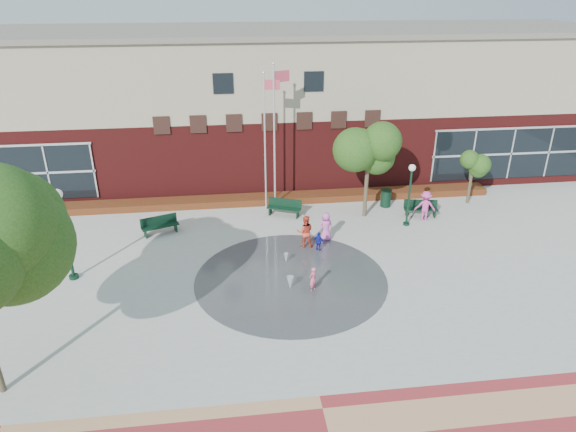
{
  "coord_description": "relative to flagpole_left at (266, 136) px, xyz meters",
  "views": [
    {
      "loc": [
        -2.51,
        -16.05,
        11.97
      ],
      "look_at": [
        0.0,
        4.0,
        2.6
      ],
      "focal_mm": 32.0,
      "sensor_mm": 36.0,
      "label": 1
    }
  ],
  "objects": [
    {
      "name": "ground",
      "position": [
        0.38,
        -10.61,
        -4.28
      ],
      "size": [
        120.0,
        120.0,
        0.0
      ],
      "primitive_type": "plane",
      "color": "#666056",
      "rests_on": "ground"
    },
    {
      "name": "plaza_concrete",
      "position": [
        0.38,
        -6.61,
        -4.28
      ],
      "size": [
        46.0,
        18.0,
        0.01
      ],
      "primitive_type": "cube",
      "color": "#A8A8A0",
      "rests_on": "ground"
    },
    {
      "name": "splash_pad",
      "position": [
        0.38,
        -7.61,
        -4.28
      ],
      "size": [
        8.4,
        8.4,
        0.01
      ],
      "primitive_type": "cylinder",
      "color": "#383A3D",
      "rests_on": "ground"
    },
    {
      "name": "library_building",
      "position": [
        0.38,
        6.87,
        0.36
      ],
      "size": [
        44.4,
        10.4,
        9.2
      ],
      "color": "#591515",
      "rests_on": "ground"
    },
    {
      "name": "flower_bed",
      "position": [
        0.38,
        0.99,
        -4.28
      ],
      "size": [
        26.0,
        1.2,
        0.4
      ],
      "primitive_type": "cube",
      "color": "maroon",
      "rests_on": "ground"
    },
    {
      "name": "flagpole_left",
      "position": [
        0.0,
        0.0,
        0.0
      ],
      "size": [
        0.9,
        0.2,
        7.69
      ],
      "rotation": [
        0.0,
        0.0,
        -0.15
      ],
      "color": "white",
      "rests_on": "ground"
    },
    {
      "name": "flagpole_right",
      "position": [
        0.5,
        -0.08,
        0.28
      ],
      "size": [
        0.94,
        0.46,
        8.16
      ],
      "rotation": [
        0.0,
        0.0,
        0.41
      ],
      "color": "white",
      "rests_on": "ground"
    },
    {
      "name": "lamp_left",
      "position": [
        -9.06,
        -6.36,
        -1.66
      ],
      "size": [
        0.45,
        0.45,
        4.22
      ],
      "color": "black",
      "rests_on": "ground"
    },
    {
      "name": "lamp_right",
      "position": [
        7.2,
        -2.98,
        -2.15
      ],
      "size": [
        0.36,
        0.36,
        3.43
      ],
      "color": "black",
      "rests_on": "ground"
    },
    {
      "name": "bench_left",
      "position": [
        -5.7,
        -2.42,
        -3.98
      ],
      "size": [
        1.94,
        1.14,
        0.94
      ],
      "rotation": [
        0.0,
        0.0,
        0.35
      ],
      "color": "black",
      "rests_on": "ground"
    },
    {
      "name": "bench_mid",
      "position": [
        0.86,
        -1.0,
        -3.98
      ],
      "size": [
        1.95,
        1.23,
        0.95
      ],
      "rotation": [
        0.0,
        0.0,
        -0.41
      ],
      "color": "black",
      "rests_on": "ground"
    },
    {
      "name": "bench_right",
      "position": [
        8.33,
        -2.0,
        -3.99
      ],
      "size": [
        1.89,
        0.84,
        0.92
      ],
      "rotation": [
        0.0,
        0.0,
        -0.19
      ],
      "color": "black",
      "rests_on": "ground"
    },
    {
      "name": "trash_can",
      "position": [
        6.82,
        -0.44,
        -3.76
      ],
      "size": [
        0.63,
        0.63,
        1.03
      ],
      "color": "black",
      "rests_on": "ground"
    },
    {
      "name": "tree_mid",
      "position": [
        5.28,
        -1.56,
        -0.52
      ],
      "size": [
        3.06,
        3.06,
        5.17
      ],
      "color": "#3E3525",
      "rests_on": "ground"
    },
    {
      "name": "tree_small_right",
      "position": [
        11.75,
        -0.56,
        -1.9
      ],
      "size": [
        1.91,
        1.91,
        3.27
      ],
      "color": "#3E3525",
      "rests_on": "ground"
    },
    {
      "name": "water_jet_a",
      "position": [
        0.24,
        -8.44,
        -4.28
      ],
      "size": [
        0.31,
        0.31,
        0.6
      ],
      "primitive_type": "cone",
      "rotation": [
        3.14,
        0.0,
        0.0
      ],
      "color": "white",
      "rests_on": "ground"
    },
    {
      "name": "water_jet_b",
      "position": [
        0.34,
        -6.21,
        -4.28
      ],
      "size": [
        0.22,
        0.22,
        0.49
      ],
      "primitive_type": "cone",
      "rotation": [
        3.14,
        0.0,
        0.0
      ],
      "color": "white",
      "rests_on": "ground"
    },
    {
      "name": "child_splash",
      "position": [
        1.18,
        -8.62,
        -3.72
      ],
      "size": [
        0.49,
        0.48,
        1.13
      ],
      "primitive_type": "imported",
      "rotation": [
        0.0,
        0.0,
        3.9
      ],
      "color": "#E45B7B",
      "rests_on": "ground"
    },
    {
      "name": "adult_red",
      "position": [
        1.45,
        -4.75,
        -3.44
      ],
      "size": [
        0.86,
        0.69,
        1.69
      ],
      "primitive_type": "imported",
      "rotation": [
        0.0,
        0.0,
        3.08
      ],
      "color": "#D5412D",
      "rests_on": "ground"
    },
    {
      "name": "adult_pink",
      "position": [
        2.59,
        -4.14,
        -3.54
      ],
      "size": [
        0.82,
        0.63,
        1.5
      ],
      "primitive_type": "imported",
      "rotation": [
        0.0,
        0.0,
        3.38
      ],
      "color": "#DF5CBB",
      "rests_on": "ground"
    },
    {
      "name": "child_blue",
      "position": [
        2.05,
        -5.23,
        -3.78
      ],
      "size": [
        0.6,
        0.58,
        1.01
      ],
      "primitive_type": "imported",
      "rotation": [
        0.0,
        0.0,
        2.41
      ],
      "color": "#1419A7",
      "rests_on": "ground"
    },
    {
      "name": "person_bench",
      "position": [
        8.36,
        -2.5,
        -3.44
      ],
      "size": [
        1.21,
        0.87,
        1.69
      ],
      "primitive_type": "imported",
      "rotation": [
        0.0,
        0.0,
        2.9
      ],
      "color": "#D44199",
      "rests_on": "ground"
    }
  ]
}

